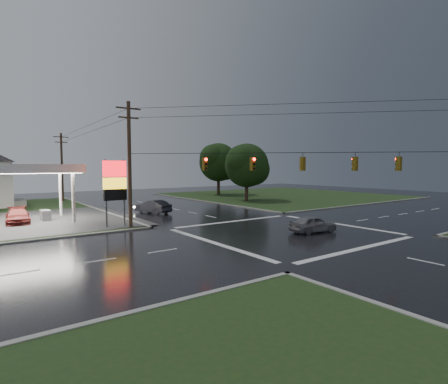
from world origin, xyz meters
TOP-DOWN VIEW (x-y plane):
  - ground at (0.00, 0.00)m, footprint 120.00×120.00m
  - grass_ne at (26.00, 26.00)m, footprint 36.00×36.00m
  - pylon_sign at (-10.50, 10.50)m, footprint 2.00×0.35m
  - utility_pole_nw at (-9.50, 9.50)m, footprint 2.20×0.32m
  - utility_pole_n at (-9.50, 38.00)m, footprint 2.20×0.32m
  - traffic_signals at (0.02, -0.02)m, footprint 26.87×26.87m
  - tree_ne_near at (14.14, 21.99)m, footprint 7.99×6.80m
  - tree_ne_far at (17.15, 33.99)m, footprint 8.46×7.20m
  - car_north at (-3.89, 17.21)m, footprint 3.01×4.89m
  - car_crossing at (1.82, -1.38)m, footprint 4.30×2.26m
  - car_pump at (-17.37, 17.85)m, footprint 2.37×5.07m

SIDE VIEW (x-z plane):
  - ground at x=0.00m, z-range 0.00..0.00m
  - grass_ne at x=26.00m, z-range 0.00..0.08m
  - car_crossing at x=1.82m, z-range 0.00..1.39m
  - car_pump at x=-17.37m, z-range 0.00..1.43m
  - car_north at x=-3.89m, z-range 0.00..1.52m
  - pylon_sign at x=-10.50m, z-range 1.01..7.01m
  - utility_pole_n at x=-9.50m, z-range 0.22..10.72m
  - tree_ne_near at x=14.14m, z-range 1.07..10.05m
  - utility_pole_nw at x=-9.50m, z-range 0.22..11.22m
  - tree_ne_far at x=17.15m, z-range 1.28..11.08m
  - traffic_signals at x=0.02m, z-range 5.75..7.22m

